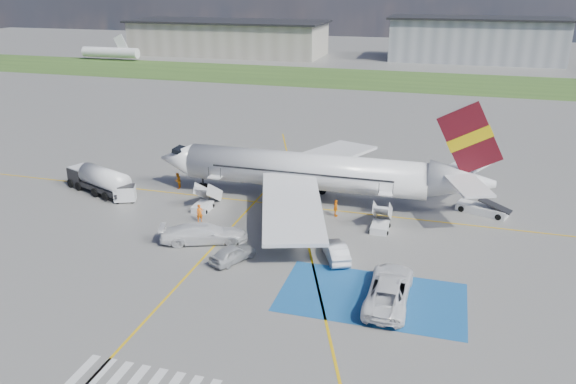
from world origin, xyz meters
name	(u,v)px	position (x,y,z in m)	size (l,w,h in m)	color
ground	(264,257)	(0.00, 0.00, 0.00)	(400.00, 400.00, 0.00)	#60605E
grass_strip	(389,80)	(0.00, 95.00, 0.01)	(400.00, 30.00, 0.01)	#2D4C1E
taxiway_line_main	(299,207)	(0.00, 12.00, 0.01)	(120.00, 0.20, 0.01)	gold
taxiway_line_cross	(156,309)	(-5.00, -10.00, 0.01)	(0.20, 60.00, 0.01)	gold
taxiway_line_diag	(299,207)	(0.00, 12.00, 0.01)	(0.20, 60.00, 0.01)	gold
staging_box	(372,297)	(10.00, -4.00, 0.01)	(14.00, 8.00, 0.01)	#185190
terminal_west	(229,38)	(-55.00, 130.00, 5.00)	(60.00, 22.00, 10.00)	gray
terminal_centre	(476,40)	(20.00, 135.00, 6.00)	(48.00, 18.00, 12.00)	gray
airliner	(318,172)	(1.51, 14.00, 3.39)	(36.81, 32.95, 11.92)	silver
airstairs_fwd	(204,203)	(-9.50, 8.70, 0.62)	(1.90, 5.20, 3.60)	silver
airstairs_aft	(381,223)	(9.00, 8.70, 0.62)	(1.90, 5.20, 3.60)	silver
fuel_tanker	(99,182)	(-22.79, 9.80, 1.32)	(9.38, 5.73, 3.13)	black
gpu_cart	(125,194)	(-18.54, 8.14, 0.84)	(2.60, 2.16, 1.87)	silver
belt_loader	(482,210)	(18.62, 15.49, 0.40)	(5.60, 3.37, 1.62)	silver
car_silver_a	(233,253)	(-2.29, -1.47, 0.74)	(1.75, 4.35, 1.48)	#A5A8AC
car_silver_b	(336,251)	(6.07, 1.38, 0.78)	(1.65, 4.73, 1.56)	silver
van_white_a	(389,285)	(11.26, -3.97, 1.24)	(3.04, 6.59, 2.47)	white
van_white_b	(204,230)	(-6.22, 1.30, 1.16)	(2.42, 5.94, 2.33)	silver
crew_fwd	(200,213)	(-8.53, 5.47, 0.91)	(0.66, 0.43, 1.82)	orange
crew_nose	(178,181)	(-14.96, 13.54, 0.93)	(0.91, 0.71, 1.87)	orange
crew_aft	(336,208)	(4.20, 10.55, 0.89)	(1.05, 0.44, 1.79)	orange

